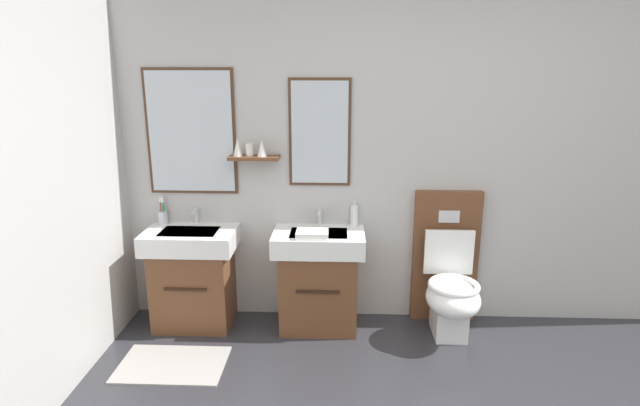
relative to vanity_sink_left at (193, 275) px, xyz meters
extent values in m
cube|color=#B7B5B2|center=(1.77, 0.24, 0.90)|extent=(4.80, 0.12, 2.57)
cube|color=#4C301E|center=(0.00, 0.18, 1.02)|extent=(0.64, 0.02, 0.90)
cube|color=silver|center=(0.00, 0.17, 1.02)|extent=(0.60, 0.01, 0.86)
cube|color=#4C301E|center=(0.92, 0.18, 1.02)|extent=(0.44, 0.02, 0.76)
cube|color=silver|center=(0.92, 0.17, 1.02)|extent=(0.40, 0.01, 0.72)
cube|color=brown|center=(0.46, 0.10, 0.86)|extent=(0.36, 0.14, 0.02)
cone|color=white|center=(0.35, 0.09, 0.93)|extent=(0.06, 0.06, 0.13)
cylinder|color=white|center=(0.43, 0.11, 0.91)|extent=(0.05, 0.05, 0.09)
cone|color=white|center=(0.52, 0.09, 0.93)|extent=(0.07, 0.07, 0.12)
cube|color=#9E9993|center=(0.00, -0.57, -0.38)|extent=(0.68, 0.44, 0.01)
cube|color=brown|center=(0.00, 0.00, -0.09)|extent=(0.55, 0.42, 0.59)
cube|color=black|center=(0.00, -0.21, -0.02)|extent=(0.30, 0.01, 0.02)
cube|color=white|center=(0.00, 0.00, 0.28)|extent=(0.65, 0.44, 0.14)
cube|color=silver|center=(0.00, -0.03, 0.33)|extent=(0.40, 0.24, 0.03)
cylinder|color=silver|center=(0.00, 0.17, 0.40)|extent=(0.03, 0.03, 0.11)
cylinder|color=silver|center=(0.00, 0.12, 0.45)|extent=(0.02, 0.11, 0.02)
cube|color=brown|center=(0.92, 0.00, -0.09)|extent=(0.55, 0.42, 0.59)
cube|color=black|center=(0.92, -0.21, -0.02)|extent=(0.30, 0.01, 0.02)
cube|color=white|center=(0.92, 0.00, 0.28)|extent=(0.65, 0.44, 0.14)
cube|color=silver|center=(0.92, -0.03, 0.33)|extent=(0.40, 0.24, 0.03)
cylinder|color=silver|center=(0.92, 0.17, 0.40)|extent=(0.03, 0.03, 0.11)
cylinder|color=silver|center=(0.92, 0.12, 0.45)|extent=(0.02, 0.11, 0.02)
cube|color=brown|center=(1.86, 0.17, 0.11)|extent=(0.48, 0.10, 1.00)
cube|color=silver|center=(1.86, 0.11, 0.43)|extent=(0.15, 0.01, 0.09)
cube|color=white|center=(1.86, -0.10, -0.22)|extent=(0.22, 0.30, 0.34)
ellipsoid|color=white|center=(1.86, -0.18, -0.07)|extent=(0.37, 0.46, 0.24)
torus|color=white|center=(1.86, -0.18, 0.03)|extent=(0.35, 0.35, 0.04)
cube|color=white|center=(1.86, 0.04, 0.19)|extent=(0.35, 0.03, 0.33)
cylinder|color=silver|center=(-0.24, 0.14, 0.39)|extent=(0.07, 0.07, 0.09)
cylinder|color=#33B266|center=(-0.23, 0.15, 0.45)|extent=(0.02, 0.02, 0.16)
cube|color=white|center=(-0.23, 0.14, 0.53)|extent=(0.01, 0.02, 0.03)
cylinder|color=purple|center=(-0.24, 0.16, 0.45)|extent=(0.01, 0.03, 0.17)
cube|color=white|center=(-0.24, 0.15, 0.54)|extent=(0.01, 0.02, 0.03)
cylinder|color=#DB3847|center=(-0.26, 0.14, 0.45)|extent=(0.01, 0.02, 0.16)
cube|color=white|center=(-0.25, 0.15, 0.53)|extent=(0.01, 0.02, 0.03)
cylinder|color=#33B266|center=(-0.24, 0.13, 0.45)|extent=(0.03, 0.02, 0.16)
cube|color=white|center=(-0.23, 0.14, 0.53)|extent=(0.02, 0.02, 0.03)
cylinder|color=white|center=(1.18, 0.15, 0.42)|extent=(0.06, 0.06, 0.15)
cylinder|color=silver|center=(1.18, 0.15, 0.52)|extent=(0.02, 0.02, 0.04)
cube|color=white|center=(0.88, -0.12, 0.37)|extent=(0.22, 0.16, 0.04)
camera|label=1|loc=(1.07, -3.42, 1.49)|focal=28.51mm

